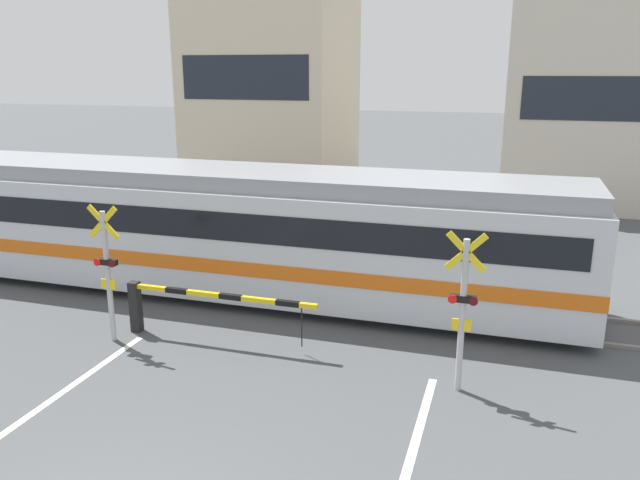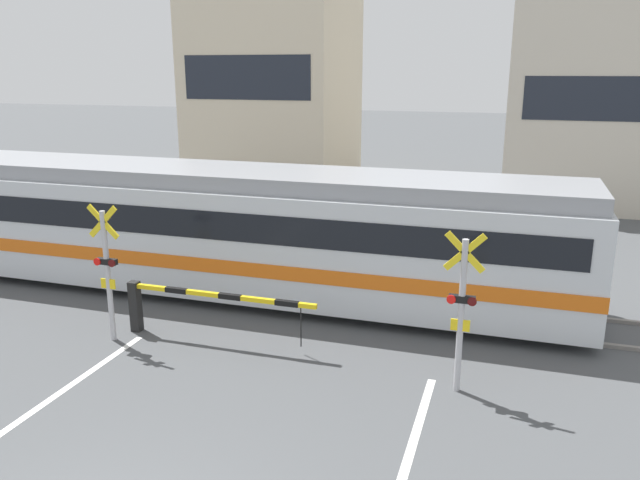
% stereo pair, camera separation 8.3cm
% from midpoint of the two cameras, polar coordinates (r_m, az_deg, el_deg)
% --- Properties ---
extents(rail_track_near, '(50.00, 0.10, 0.08)m').
position_cam_midpoint_polar(rail_track_near, '(14.33, -0.68, -6.46)').
color(rail_track_near, gray).
rests_on(rail_track_near, ground_plane).
extents(rail_track_far, '(50.00, 0.10, 0.08)m').
position_cam_midpoint_polar(rail_track_far, '(15.61, 0.95, -4.60)').
color(rail_track_far, gray).
rests_on(rail_track_far, ground_plane).
extents(commuter_train, '(19.32, 2.82, 3.09)m').
position_cam_midpoint_polar(commuter_train, '(15.90, -12.51, 1.49)').
color(commuter_train, silver).
rests_on(commuter_train, ground_plane).
extents(crossing_barrier_near, '(4.11, 0.20, 1.10)m').
position_cam_midpoint_polar(crossing_barrier_near, '(13.08, -12.74, -5.50)').
color(crossing_barrier_near, black).
rests_on(crossing_barrier_near, ground_plane).
extents(crossing_barrier_far, '(4.11, 0.20, 1.10)m').
position_cam_midpoint_polar(crossing_barrier_far, '(16.85, 10.00, -0.65)').
color(crossing_barrier_far, black).
rests_on(crossing_barrier_far, ground_plane).
extents(crossing_signal_left, '(0.68, 0.15, 2.83)m').
position_cam_midpoint_polar(crossing_signal_left, '(13.10, -19.04, -2.42)').
color(crossing_signal_left, '#B2B2B7').
rests_on(crossing_signal_left, ground_plane).
extents(crossing_signal_right, '(0.68, 0.15, 2.83)m').
position_cam_midpoint_polar(crossing_signal_right, '(10.70, 12.71, -5.88)').
color(crossing_signal_right, '#B2B2B7').
rests_on(crossing_signal_right, ground_plane).
extents(pedestrian, '(0.38, 0.22, 1.63)m').
position_cam_midpoint_polar(pedestrian, '(20.54, 8.91, 2.69)').
color(pedestrian, brown).
rests_on(pedestrian, ground_plane).
extents(building_left_of_street, '(6.83, 6.56, 9.16)m').
position_cam_midpoint_polar(building_left_of_street, '(30.31, -4.41, 13.80)').
color(building_left_of_street, beige).
rests_on(building_left_of_street, ground_plane).
extents(building_right_of_street, '(7.05, 6.56, 7.90)m').
position_cam_midpoint_polar(building_right_of_street, '(28.37, 23.86, 11.20)').
color(building_right_of_street, beige).
rests_on(building_right_of_street, ground_plane).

